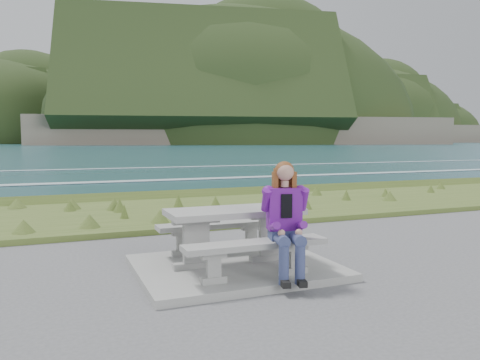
{
  "coord_description": "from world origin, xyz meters",
  "views": [
    {
      "loc": [
        -2.24,
        -5.75,
        1.77
      ],
      "look_at": [
        0.56,
        1.2,
        1.12
      ],
      "focal_mm": 35.0,
      "sensor_mm": 36.0,
      "label": 1
    }
  ],
  "objects_px": {
    "bench_seaward": "(218,229)",
    "seated_woman": "(287,236)",
    "picnic_table": "(235,221)",
    "bench_landward": "(256,250)"
  },
  "relations": [
    {
      "from": "bench_seaward",
      "to": "seated_woman",
      "type": "bearing_deg",
      "value": -77.14
    },
    {
      "from": "picnic_table",
      "to": "bench_seaward",
      "type": "height_order",
      "value": "picnic_table"
    },
    {
      "from": "bench_seaward",
      "to": "seated_woman",
      "type": "distance_m",
      "value": 1.58
    },
    {
      "from": "picnic_table",
      "to": "bench_seaward",
      "type": "relative_size",
      "value": 1.0
    },
    {
      "from": "bench_landward",
      "to": "bench_seaward",
      "type": "bearing_deg",
      "value": 90.0
    },
    {
      "from": "picnic_table",
      "to": "bench_seaward",
      "type": "distance_m",
      "value": 0.74
    },
    {
      "from": "seated_woman",
      "to": "picnic_table",
      "type": "bearing_deg",
      "value": 126.67
    },
    {
      "from": "bench_landward",
      "to": "seated_woman",
      "type": "bearing_deg",
      "value": -20.46
    },
    {
      "from": "seated_woman",
      "to": "bench_landward",
      "type": "bearing_deg",
      "value": 173.39
    },
    {
      "from": "bench_seaward",
      "to": "picnic_table",
      "type": "bearing_deg",
      "value": -90.0
    }
  ]
}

